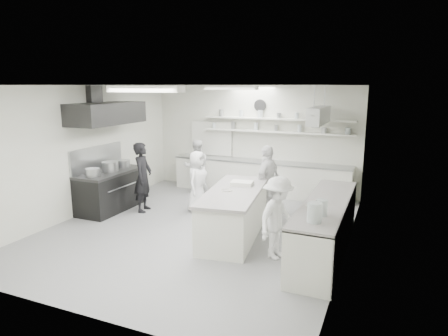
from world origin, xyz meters
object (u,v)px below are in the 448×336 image
at_px(right_counter, 325,228).
at_px(cook_back, 196,166).
at_px(stove, 111,191).
at_px(back_counter, 259,178).
at_px(prep_island, 234,214).
at_px(cook_stove, 143,177).

relative_size(right_counter, cook_back, 2.18).
xyz_separation_m(stove, back_counter, (2.90, 2.80, 0.01)).
bearing_deg(back_counter, cook_back, -161.58).
bearing_deg(right_counter, back_counter, 124.65).
height_order(prep_island, cook_back, cook_back).
xyz_separation_m(stove, prep_island, (3.43, -0.46, 0.00)).
bearing_deg(right_counter, cook_stove, 169.80).
bearing_deg(right_counter, cook_back, 144.93).
xyz_separation_m(back_counter, cook_back, (-1.69, -0.56, 0.30)).
bearing_deg(prep_island, cook_back, 121.38).
height_order(right_counter, cook_stove, cook_stove).
xyz_separation_m(stove, cook_stove, (0.81, 0.20, 0.39)).
relative_size(stove, right_counter, 0.55).
bearing_deg(right_counter, prep_island, 175.60).
bearing_deg(prep_island, right_counter, -12.48).
distance_m(back_counter, right_counter, 4.13).
bearing_deg(stove, cook_back, 61.60).
distance_m(cook_stove, cook_back, 2.08).
xyz_separation_m(back_counter, right_counter, (2.35, -3.40, 0.01)).
relative_size(stove, cook_stove, 1.07).
xyz_separation_m(right_counter, prep_island, (-1.82, 0.14, -0.02)).
height_order(back_counter, right_counter, right_counter).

